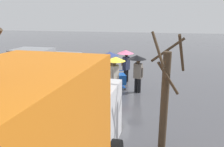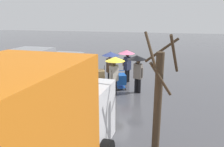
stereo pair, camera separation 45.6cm
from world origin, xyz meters
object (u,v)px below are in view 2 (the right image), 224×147
cargo_van_parked_right (51,69)px  pedestrian_black_side (115,67)px  pedestrian_far_side (127,58)px  pedestrian_pink_side (137,65)px  hand_dolly_boxes (101,78)px  shopping_cart_vendor (121,80)px  pedestrian_white_side (110,60)px  bare_tree_near (158,98)px

cargo_van_parked_right → pedestrian_black_side: bearing=175.4°
pedestrian_far_side → pedestrian_pink_side: bearing=117.2°
cargo_van_parked_right → hand_dolly_boxes: cargo_van_parked_right is taller
pedestrian_black_side → pedestrian_far_side: (-0.18, -2.55, -0.01)m
cargo_van_parked_right → shopping_cart_vendor: (-4.03, -0.84, -0.61)m
shopping_cart_vendor → cargo_van_parked_right: bearing=11.8°
shopping_cart_vendor → pedestrian_pink_side: (-0.99, 0.39, 1.02)m
shopping_cart_vendor → hand_dolly_boxes: (1.17, 0.15, 0.08)m
cargo_van_parked_right → pedestrian_black_side: 3.97m
pedestrian_pink_side → pedestrian_black_side: size_ratio=1.00×
hand_dolly_boxes → pedestrian_far_side: 2.19m
pedestrian_black_side → cargo_van_parked_right: bearing=-4.6°
hand_dolly_boxes → pedestrian_white_side: (-0.42, -0.60, 0.94)m
pedestrian_pink_side → bare_tree_near: bearing=104.5°
pedestrian_white_side → pedestrian_far_side: same height
pedestrian_black_side → pedestrian_white_side: 1.74m
pedestrian_black_side → pedestrian_far_side: size_ratio=1.00×
pedestrian_white_side → bare_tree_near: bearing=116.9°
cargo_van_parked_right → pedestrian_pink_side: (-5.03, -0.45, 0.41)m
pedestrian_pink_side → bare_tree_near: (-1.38, 5.34, 0.22)m
hand_dolly_boxes → pedestrian_pink_side: (-2.17, 0.24, 0.94)m
shopping_cart_vendor → hand_dolly_boxes: size_ratio=0.77×
cargo_van_parked_right → pedestrian_pink_side: bearing=-174.9°
bare_tree_near → pedestrian_white_side: bearing=-63.1°
pedestrian_black_side → pedestrian_far_side: same height
shopping_cart_vendor → bare_tree_near: (-2.38, 5.73, 1.24)m
cargo_van_parked_right → hand_dolly_boxes: (-2.86, -0.69, -0.53)m
cargo_van_parked_right → pedestrian_far_side: (-4.11, -2.24, 0.39)m
cargo_van_parked_right → pedestrian_pink_side: cargo_van_parked_right is taller
pedestrian_black_side → pedestrian_pink_side: bearing=-145.0°
pedestrian_black_side → bare_tree_near: bearing=118.4°
pedestrian_white_side → pedestrian_far_side: size_ratio=1.00×
shopping_cart_vendor → pedestrian_far_side: size_ratio=0.47×
bare_tree_near → shopping_cart_vendor: bearing=-67.5°
hand_dolly_boxes → pedestrian_far_side: bearing=-129.0°
cargo_van_parked_right → bare_tree_near: bearing=142.7°
shopping_cart_vendor → pedestrian_far_side: bearing=-93.1°
pedestrian_black_side → bare_tree_near: bare_tree_near is taller
hand_dolly_boxes → pedestrian_far_side: size_ratio=0.61×
pedestrian_white_side → hand_dolly_boxes: bearing=55.4°
cargo_van_parked_right → pedestrian_far_side: size_ratio=2.49×
cargo_van_parked_right → bare_tree_near: (-6.41, 4.89, 0.62)m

